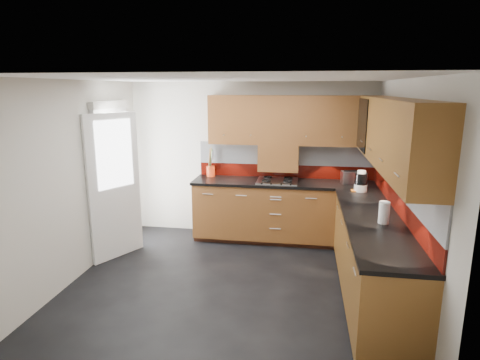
% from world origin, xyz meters
% --- Properties ---
extents(room, '(4.00, 3.80, 2.64)m').
position_xyz_m(room, '(0.00, 0.00, 1.50)').
color(room, black).
extents(base_cabinets, '(2.70, 3.20, 0.95)m').
position_xyz_m(base_cabinets, '(1.07, 0.72, 0.44)').
color(base_cabinets, brown).
rests_on(base_cabinets, room).
extents(countertop, '(2.72, 3.22, 0.04)m').
position_xyz_m(countertop, '(1.05, 0.70, 0.92)').
color(countertop, black).
rests_on(countertop, base_cabinets).
extents(backsplash, '(2.70, 3.20, 0.54)m').
position_xyz_m(backsplash, '(1.28, 0.93, 1.21)').
color(backsplash, maroon).
rests_on(backsplash, countertop).
extents(upper_cabinets, '(2.50, 3.20, 0.72)m').
position_xyz_m(upper_cabinets, '(1.23, 0.78, 1.84)').
color(upper_cabinets, brown).
rests_on(upper_cabinets, room).
extents(extractor_hood, '(0.60, 0.33, 0.40)m').
position_xyz_m(extractor_hood, '(0.45, 1.64, 1.28)').
color(extractor_hood, brown).
rests_on(extractor_hood, room).
extents(glass_cabinet, '(0.32, 0.80, 0.66)m').
position_xyz_m(glass_cabinet, '(1.71, 1.07, 1.87)').
color(glass_cabinet, black).
rests_on(glass_cabinet, room).
extents(back_door, '(0.42, 1.19, 2.04)m').
position_xyz_m(back_door, '(-1.78, 0.75, 1.03)').
color(back_door, white).
rests_on(back_door, room).
extents(gas_hob, '(0.60, 0.53, 0.05)m').
position_xyz_m(gas_hob, '(0.45, 1.47, 0.96)').
color(gas_hob, silver).
rests_on(gas_hob, countertop).
extents(utensil_pot, '(0.13, 0.13, 0.47)m').
position_xyz_m(utensil_pot, '(-0.62, 1.68, 1.04)').
color(utensil_pot, '#EB4216').
rests_on(utensil_pot, countertop).
extents(toaster, '(0.28, 0.20, 0.19)m').
position_xyz_m(toaster, '(1.51, 1.55, 1.03)').
color(toaster, silver).
rests_on(toaster, countertop).
extents(food_processor, '(0.17, 0.17, 0.29)m').
position_xyz_m(food_processor, '(1.60, 1.08, 1.07)').
color(food_processor, white).
rests_on(food_processor, countertop).
extents(paper_towel, '(0.14, 0.14, 0.23)m').
position_xyz_m(paper_towel, '(1.66, -0.24, 1.05)').
color(paper_towel, white).
rests_on(paper_towel, countertop).
extents(orange_cloth, '(0.14, 0.12, 0.01)m').
position_xyz_m(orange_cloth, '(1.55, 1.08, 0.95)').
color(orange_cloth, orange).
rests_on(orange_cloth, countertop).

